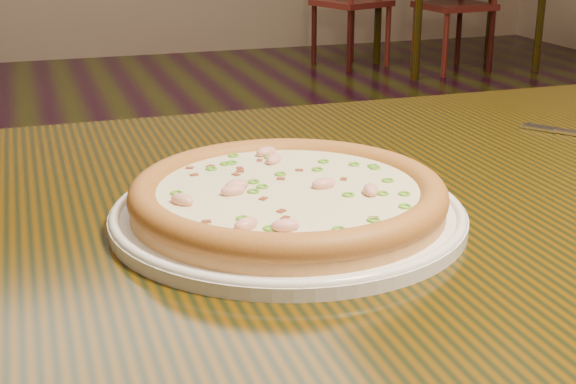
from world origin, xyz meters
name	(u,v)px	position (x,y,z in m)	size (l,w,h in m)	color
ground	(322,370)	(0.00, 0.00, 0.00)	(9.00, 9.00, 0.00)	black
hero_table	(377,276)	(-0.25, -0.81, 0.65)	(1.20, 0.80, 0.75)	black
plate	(288,213)	(-0.37, -0.86, 0.76)	(0.34, 0.34, 0.02)	white
pizza	(288,195)	(-0.37, -0.86, 0.78)	(0.30, 0.30, 0.03)	tan
chair_c	(346,2)	(1.52, 3.59, 0.44)	(0.54, 0.54, 0.95)	#551516
chair_d	(461,4)	(2.20, 3.24, 0.44)	(0.46, 0.46, 0.95)	#551516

